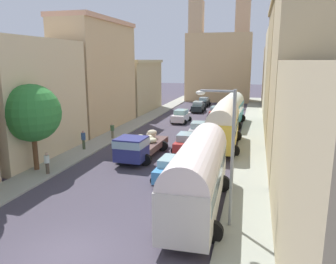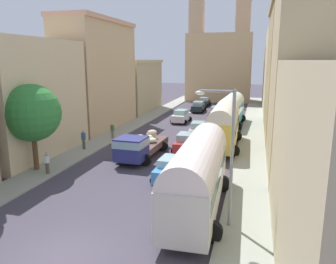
{
  "view_description": "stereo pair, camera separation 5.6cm",
  "coord_description": "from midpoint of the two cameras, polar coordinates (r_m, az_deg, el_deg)",
  "views": [
    {
      "loc": [
        7.4,
        -10.88,
        8.01
      ],
      "look_at": [
        0.0,
        16.92,
        1.73
      ],
      "focal_mm": 35.34,
      "sensor_mm": 36.0,
      "label": 1
    },
    {
      "loc": [
        7.45,
        -10.86,
        8.01
      ],
      "look_at": [
        0.0,
        16.92,
        1.73
      ],
      "focal_mm": 35.34,
      "sensor_mm": 36.0,
      "label": 2
    }
  ],
  "objects": [
    {
      "name": "building_left_3",
      "position": [
        52.74,
        -5.65,
        7.94
      ],
      "size": [
        5.73,
        12.07,
        8.04
      ],
      "color": "tan",
      "rests_on": "ground"
    },
    {
      "name": "building_right_1",
      "position": [
        25.5,
        23.58,
        9.21
      ],
      "size": [
        5.69,
        9.63,
        14.09
      ],
      "color": "tan",
      "rests_on": "ground"
    },
    {
      "name": "car_6",
      "position": [
        47.8,
        8.36,
        3.47
      ],
      "size": [
        2.17,
        3.98,
        1.53
      ],
      "color": "#A9332C",
      "rests_on": "ground"
    },
    {
      "name": "car_2",
      "position": [
        58.78,
        6.28,
        5.18
      ],
      "size": [
        2.21,
        3.87,
        1.57
      ],
      "color": "#1F2429",
      "rests_on": "ground"
    },
    {
      "name": "cargo_truck_0",
      "position": [
        27.09,
        -4.97,
        -2.35
      ],
      "size": [
        3.22,
        7.47,
        2.2
      ],
      "color": "navy",
      "rests_on": "ground"
    },
    {
      "name": "sidewalk_left",
      "position": [
        41.38,
        -6.05,
        1.19
      ],
      "size": [
        2.5,
        70.0,
        0.14
      ],
      "primitive_type": "cube",
      "color": "#9C9C8F",
      "rests_on": "ground"
    },
    {
      "name": "building_right_4",
      "position": [
        65.84,
        18.37,
        9.22
      ],
      "size": [
        5.03,
        9.53,
        10.32
      ],
      "color": "tan",
      "rests_on": "ground"
    },
    {
      "name": "building_right_3",
      "position": [
        52.93,
        18.69,
        9.68
      ],
      "size": [
        4.14,
        14.3,
        12.31
      ],
      "color": "beige",
      "rests_on": "ground"
    },
    {
      "name": "pedestrian_3",
      "position": [
        30.57,
        -14.32,
        -1.21
      ],
      "size": [
        0.54,
        0.54,
        1.86
      ],
      "color": "#435139",
      "rests_on": "ground"
    },
    {
      "name": "ground_plane",
      "position": [
        39.41,
        3.84,
        0.57
      ],
      "size": [
        154.0,
        154.0,
        0.0
      ],
      "primitive_type": "plane",
      "color": "#433D49"
    },
    {
      "name": "sidewalk_right",
      "position": [
        38.69,
        14.43,
        0.08
      ],
      "size": [
        2.5,
        70.0,
        0.14
      ],
      "primitive_type": "cube",
      "color": "#979D90",
      "rests_on": "ground"
    },
    {
      "name": "streetlamp_near",
      "position": [
        15.64,
        10.21,
        -2.64
      ],
      "size": [
        1.87,
        0.28,
        6.73
      ],
      "color": "gray",
      "rests_on": "ground"
    },
    {
      "name": "car_0",
      "position": [
        43.26,
        2.34,
        2.76
      ],
      "size": [
        2.36,
        4.17,
        1.66
      ],
      "color": "silver",
      "rests_on": "ground"
    },
    {
      "name": "building_left_1",
      "position": [
        30.12,
        -23.53,
        5.29
      ],
      "size": [
        5.5,
        10.92,
        9.71
      ],
      "color": "beige",
      "rests_on": "ground"
    },
    {
      "name": "car_1",
      "position": [
        52.4,
        5.3,
        4.38
      ],
      "size": [
        2.26,
        4.35,
        1.63
      ],
      "color": "#1E272A",
      "rests_on": "ground"
    },
    {
      "name": "building_left_2",
      "position": [
        40.2,
        -11.97,
        9.64
      ],
      "size": [
        4.84,
        13.13,
        12.59
      ],
      "color": "tan",
      "rests_on": "ground"
    },
    {
      "name": "pedestrian_1",
      "position": [
        24.82,
        -20.1,
        -4.95
      ],
      "size": [
        0.53,
        0.53,
        1.7
      ],
      "color": "brown",
      "rests_on": "ground"
    },
    {
      "name": "car_4",
      "position": [
        29.55,
        3.24,
        -1.81
      ],
      "size": [
        2.25,
        3.79,
        1.62
      ],
      "color": "#B32F2B",
      "rests_on": "ground"
    },
    {
      "name": "roadside_tree_1",
      "position": [
        25.38,
        -22.37,
        3.04
      ],
      "size": [
        4.09,
        4.09,
        6.39
      ],
      "color": "brown",
      "rests_on": "ground"
    },
    {
      "name": "car_5",
      "position": [
        35.36,
        5.3,
        0.46
      ],
      "size": [
        2.37,
        3.75,
        1.56
      ],
      "color": "silver",
      "rests_on": "ground"
    },
    {
      "name": "parked_bus_1",
      "position": [
        30.85,
        9.62,
        1.47
      ],
      "size": [
        3.41,
        9.19,
        4.15
      ],
      "color": "gold",
      "rests_on": "ground"
    },
    {
      "name": "parked_bus_2",
      "position": [
        41.72,
        10.9,
        3.99
      ],
      "size": [
        3.47,
        8.92,
        3.85
      ],
      "color": "teal",
      "rests_on": "ground"
    },
    {
      "name": "parked_bus_0",
      "position": [
        17.72,
        5.25,
        -6.81
      ],
      "size": [
        3.37,
        9.78,
        4.0
      ],
      "color": "beige",
      "rests_on": "ground"
    },
    {
      "name": "car_3",
      "position": [
        22.44,
        0.66,
        -6.4
      ],
      "size": [
        2.32,
        3.72,
        1.6
      ],
      "color": "#418ACA",
      "rests_on": "ground"
    },
    {
      "name": "pedestrian_0",
      "position": [
        34.35,
        -9.51,
        0.28
      ],
      "size": [
        0.39,
        0.39,
        1.68
      ],
      "color": "#706A52",
      "rests_on": "ground"
    },
    {
      "name": "building_right_2",
      "position": [
        38.0,
        19.99,
        9.84
      ],
      "size": [
        4.45,
        13.86,
        13.65
      ],
      "color": "tan",
      "rests_on": "ground"
    },
    {
      "name": "distant_church",
      "position": [
        66.51,
        8.79,
        11.82
      ],
      "size": [
        12.36,
        6.1,
        21.48
      ],
      "color": "tan",
      "rests_on": "ground"
    }
  ]
}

